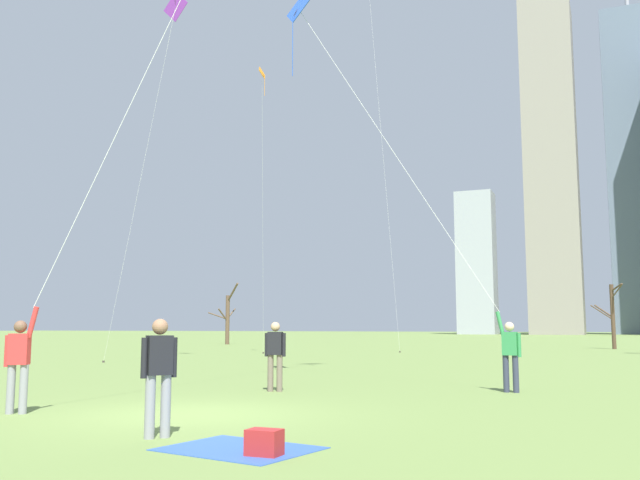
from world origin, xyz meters
TOP-DOWN VIEW (x-y plane):
  - ground_plane at (0.00, 0.00)m, footprint 400.00×400.00m
  - kite_flyer_midfield_left_blue at (3.59, 6.45)m, footprint 6.53×1.11m
  - kite_flyer_midfield_center_green at (-1.73, -0.01)m, footprint 5.91×5.54m
  - bystander_strolling_midfield at (1.06, -2.34)m, footprint 0.36×0.43m
  - bystander_far_off_by_trees at (-0.50, 4.44)m, footprint 0.50×0.26m
  - distant_kite_drifting_left_orange at (-9.95, 21.82)m, footprint 1.86×4.13m
  - distant_kite_drifting_right_purple at (-10.42, 13.98)m, footprint 3.56×0.63m
  - picnic_spot at (2.80, -2.82)m, footprint 2.04×1.72m
  - bare_tree_right_of_center at (6.98, 41.05)m, footprint 2.14×1.68m
  - bare_tree_center at (-23.71, 42.15)m, footprint 3.57×2.46m
  - skyline_tall_tower at (-2.54, 131.37)m, footprint 9.79×11.58m
  - skyline_squat_block at (-17.55, 130.27)m, footprint 7.35×6.23m
  - skyline_short_annex at (13.17, 141.34)m, footprint 11.25×10.24m

SIDE VIEW (x-z plane):
  - ground_plane at x=0.00m, z-range 0.00..0.00m
  - picnic_spot at x=2.80m, z-range -0.06..0.25m
  - bystander_strolling_midfield at x=1.06m, z-range 0.09..1.71m
  - bystander_far_off_by_trees at x=-0.50m, z-range 0.09..1.71m
  - bare_tree_right_of_center at x=6.98m, z-range 0.15..4.55m
  - bare_tree_center at x=-23.71m, z-range -0.25..4.98m
  - kite_flyer_midfield_left_blue at x=3.59m, z-range -2.90..8.35m
  - kite_flyer_midfield_center_green at x=-1.73m, z-range -5.21..14.89m
  - distant_kite_drifting_left_orange at x=-9.95m, z-range 5.04..20.34m
  - skyline_squat_block at x=-17.55m, z-range 0.00..28.57m
  - distant_kite_drifting_right_purple at x=-10.42m, z-range 6.55..22.74m
  - skyline_tall_tower at x=-2.54m, z-range 0.00..66.04m
  - skyline_short_annex at x=13.17m, z-range -4.82..70.87m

